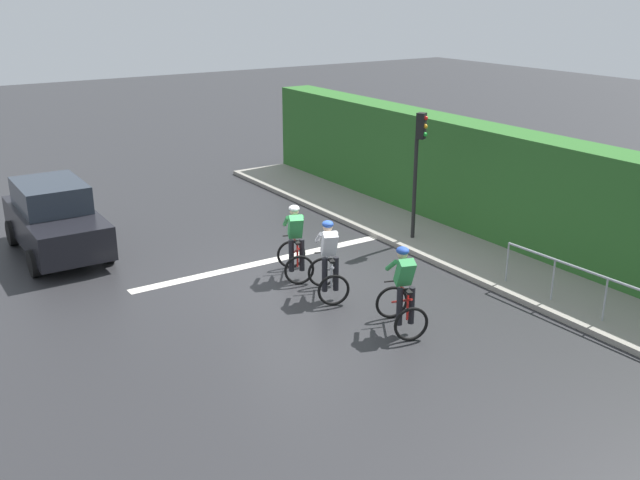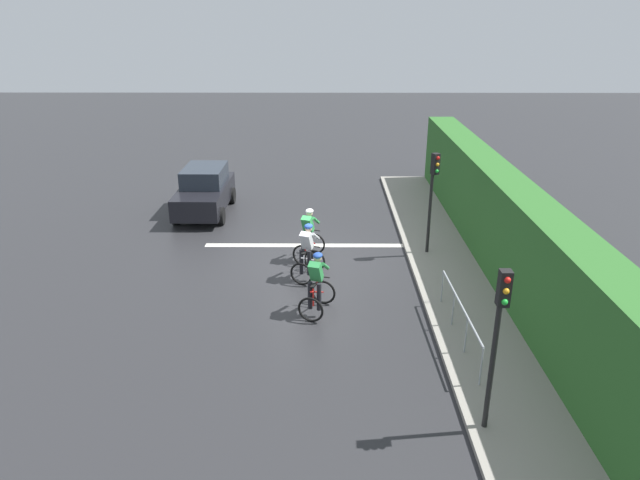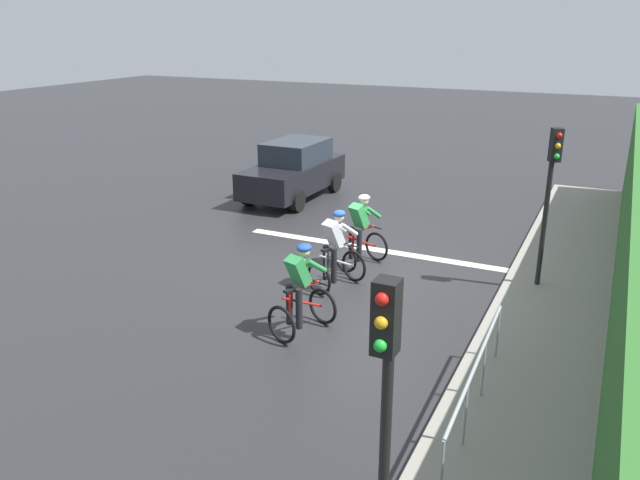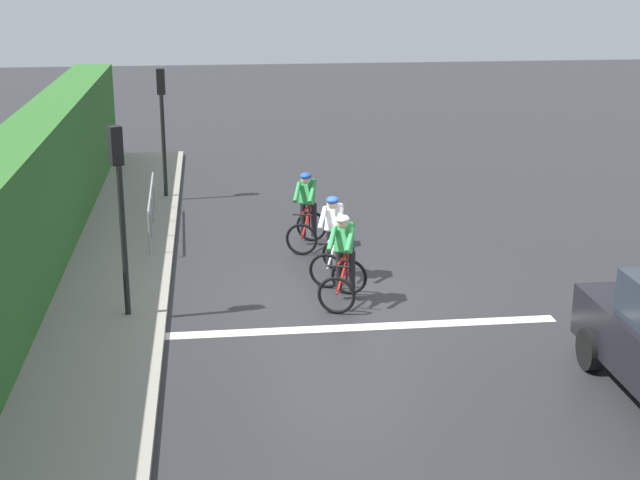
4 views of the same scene
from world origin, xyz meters
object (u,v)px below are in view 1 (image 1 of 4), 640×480
Objects in this scene: cyclist_lead at (403,292)px; traffic_light_near_crossing at (418,158)px; cyclist_mid at (295,243)px; pedestrian_railing_kerbside at (580,279)px; cyclist_second at (329,261)px; car_black at (55,219)px.

traffic_light_near_crossing reaches higher than cyclist_lead.
cyclist_lead is 3.45m from cyclist_mid.
cyclist_second is at bearing -43.87° from pedestrian_railing_kerbside.
cyclist_lead is 2.11m from cyclist_second.
pedestrian_railing_kerbside is at bearing 129.43° from car_black.
car_black is 1.11× the size of pedestrian_railing_kerbside.
car_black is 12.17m from pedestrian_railing_kerbside.
cyclist_lead is at bearing 118.72° from car_black.
cyclist_second is 0.50× the size of traffic_light_near_crossing.
traffic_light_near_crossing is at bearing 151.83° from car_black.
car_black is 1.23× the size of traffic_light_near_crossing.
cyclist_mid is at bearing -85.24° from cyclist_lead.
cyclist_mid reaches higher than pedestrian_railing_kerbside.
cyclist_second reaches higher than pedestrian_railing_kerbside.
cyclist_second is 4.39m from traffic_light_near_crossing.
car_black is at bearing -48.10° from cyclist_mid.
cyclist_lead is 3.62m from pedestrian_railing_kerbside.
cyclist_lead reaches higher than pedestrian_railing_kerbside.
cyclist_lead is 9.13m from car_black.
cyclist_second is 1.34m from cyclist_mid.
cyclist_second is 0.40× the size of car_black.
car_black reaches higher than cyclist_mid.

